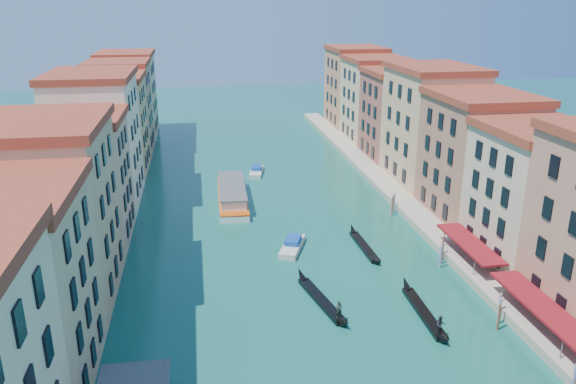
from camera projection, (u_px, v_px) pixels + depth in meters
left_bank_palazzos at (91, 154)px, 83.29m from camera, size 12.80×128.40×21.00m
right_bank_palazzos at (445, 139)px, 92.17m from camera, size 12.80×128.40×21.00m
quay at (395, 194)px, 93.93m from camera, size 4.00×140.00×1.00m
restaurant_awnings at (547, 311)px, 53.93m from camera, size 3.20×44.55×3.12m
mooring_poles_right at (486, 299)px, 59.42m from camera, size 1.44×54.24×3.20m
vaporetto_far at (232, 194)px, 91.70m from camera, size 4.94×19.52×2.89m
gondola_fore at (321, 299)px, 61.18m from camera, size 3.85×13.12×2.64m
gondola_right at (425, 312)px, 58.47m from camera, size 1.42×13.21×2.64m
gondola_far at (364, 245)px, 74.84m from camera, size 1.45×12.47×1.77m
motorboat_mid at (292, 245)px, 74.28m from camera, size 4.63×7.35×1.46m
motorboat_far at (256, 171)px, 106.77m from camera, size 3.45×7.17×1.43m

